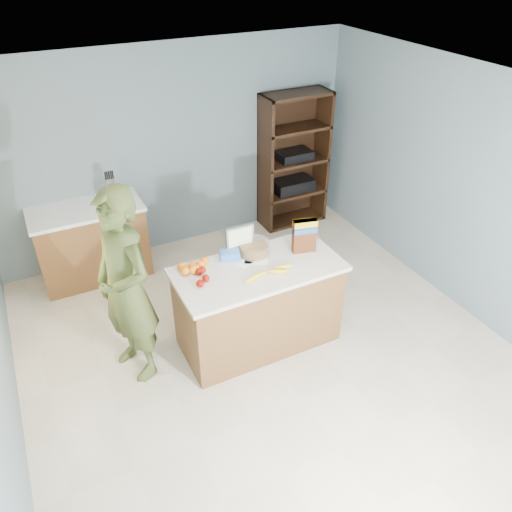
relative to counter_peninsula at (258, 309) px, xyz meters
name	(u,v)px	position (x,y,z in m)	size (l,w,h in m)	color
floor	(272,359)	(0.00, -0.30, -0.42)	(4.50, 5.00, 0.02)	beige
walls	(276,209)	(0.00, -0.30, 1.24)	(4.52, 5.02, 2.51)	slate
counter_peninsula	(258,309)	(0.00, 0.00, 0.00)	(1.56, 0.76, 0.90)	brown
back_cabinet	(92,242)	(-1.20, 1.90, 0.04)	(1.24, 0.62, 0.90)	brown
shelving_unit	(292,162)	(1.55, 2.05, 0.45)	(0.90, 0.40, 1.80)	black
person	(126,288)	(-1.17, 0.20, 0.52)	(0.68, 0.45, 1.87)	#3F4B22
knife_block	(112,194)	(-0.88, 1.87, 0.60)	(0.12, 0.10, 0.31)	tan
envelopes	(252,261)	(-0.01, 0.12, 0.49)	(0.33, 0.23, 0.00)	white
bananas	(268,273)	(0.03, -0.14, 0.51)	(0.53, 0.15, 0.04)	yellow
apples	(202,276)	(-0.53, 0.07, 0.52)	(0.16, 0.25, 0.07)	#800C02
oranges	(193,267)	(-0.55, 0.23, 0.53)	(0.30, 0.17, 0.08)	orange
blue_carton	(230,255)	(-0.17, 0.26, 0.52)	(0.18, 0.12, 0.08)	blue
salad_bowl	(254,249)	(0.07, 0.23, 0.54)	(0.30, 0.30, 0.13)	#267219
tv	(240,237)	(-0.03, 0.32, 0.64)	(0.28, 0.12, 0.28)	silver
cereal_box	(305,233)	(0.52, 0.06, 0.68)	(0.24, 0.13, 0.34)	#592B14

